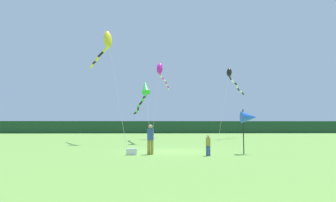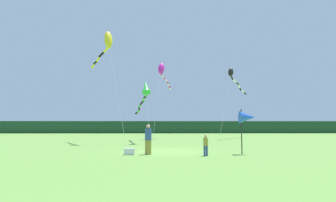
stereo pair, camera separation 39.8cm
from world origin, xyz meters
name	(u,v)px [view 2 (the right image)]	position (x,y,z in m)	size (l,w,h in m)	color
ground_plane	(170,151)	(0.00, 0.00, 0.00)	(120.00, 120.00, 0.00)	#6B9E42
distant_treeline	(165,127)	(0.00, 45.00, 1.29)	(108.00, 3.72, 2.58)	#1E4228
person_adult	(148,138)	(-1.27, -1.99, 0.95)	(0.38, 0.38, 1.71)	olive
person_child	(206,144)	(1.90, -2.85, 0.64)	(0.25, 0.25, 1.15)	#334C8C
cooler_box	(130,152)	(-2.31, -2.16, 0.18)	(0.58, 0.38, 0.36)	silver
banner_flag_pole	(247,117)	(4.48, -1.89, 2.12)	(0.90, 0.70, 2.60)	black
kite_yellow	(107,43)	(-5.73, 8.13, 9.34)	(4.82, 8.22, 10.54)	#B2B2B2
kite_magenta	(162,72)	(-0.52, 17.62, 8.41)	(2.26, 10.23, 9.52)	#B2B2B2
kite_green	(145,92)	(-2.18, 8.92, 4.87)	(2.27, 9.65, 5.99)	#B2B2B2
kite_black	(234,77)	(8.45, 17.39, 7.67)	(6.00, 10.64, 8.81)	#B2B2B2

